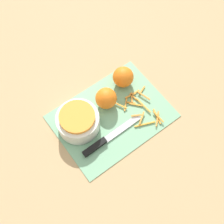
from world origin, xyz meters
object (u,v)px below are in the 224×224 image
Objects in this scene: bowl_speckled at (78,121)px; orange_left at (106,98)px; knife at (102,142)px; orange_right at (123,77)px.

bowl_speckled reaches higher than orange_left.
bowl_speckled is at bearing -174.04° from orange_left.
orange_left reaches higher than knife.
orange_left is 1.00× the size of orange_right.
orange_left and orange_right have the same top height.
orange_right reaches higher than knife.
knife is (0.03, -0.10, -0.03)m from bowl_speckled.
orange_left is at bearing 47.87° from knife.
bowl_speckled reaches higher than knife.
knife is 0.25m from orange_right.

